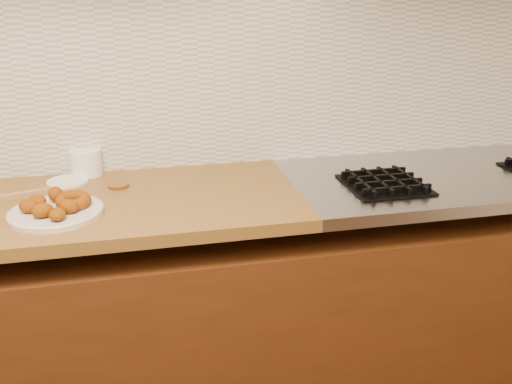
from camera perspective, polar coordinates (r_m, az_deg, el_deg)
wall_back at (r=1.99m, az=-12.98°, el=15.02°), size 4.00×0.02×2.70m
base_cabinet at (r=2.02m, az=-10.66°, el=-14.14°), size 3.60×0.60×0.77m
stovetop at (r=2.13m, az=20.91°, el=1.55°), size 1.30×0.62×0.04m
backsplash at (r=1.99m, az=-12.63°, el=10.70°), size 3.60×0.02×0.60m
burner_grates at (r=2.04m, az=21.62°, el=1.61°), size 0.91×0.26×0.03m
donut_plate at (r=1.70m, az=-20.28°, el=-2.04°), size 0.27×0.27×0.02m
ring_donut at (r=1.70m, az=-18.69°, el=-0.86°), size 0.14×0.14×0.05m
fried_dough_chunks at (r=1.69m, az=-21.08°, el=-1.30°), size 0.19×0.21×0.05m
plastic_tub at (r=2.03m, az=-17.43°, el=3.01°), size 0.13×0.13×0.09m
tub_lid at (r=1.97m, az=-19.20°, el=1.05°), size 0.16×0.16×0.01m
brass_jar_lid at (r=1.88m, az=-14.28°, el=0.64°), size 0.07×0.07×0.01m
wooden_utensil at (r=1.89m, az=-23.82°, el=-0.30°), size 0.19×0.07×0.01m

